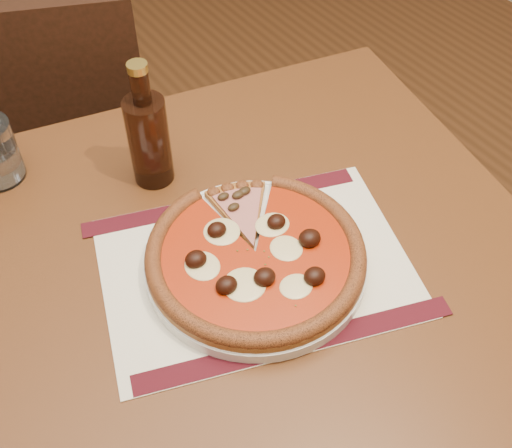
{
  "coord_description": "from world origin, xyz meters",
  "views": [
    {
      "loc": [
        0.06,
        -1.3,
        1.47
      ],
      "look_at": [
        0.41,
        -0.79,
        0.78
      ],
      "focal_mm": 45.0,
      "sensor_mm": 36.0,
      "label": 1
    }
  ],
  "objects_px": {
    "chair_far": "(57,139)",
    "plate": "(256,262)",
    "pizza": "(256,254)",
    "bottle": "(148,137)",
    "table": "(263,288)"
  },
  "relations": [
    {
      "from": "table",
      "to": "chair_far",
      "type": "height_order",
      "value": "chair_far"
    },
    {
      "from": "table",
      "to": "chair_far",
      "type": "bearing_deg",
      "value": 97.89
    },
    {
      "from": "pizza",
      "to": "bottle",
      "type": "height_order",
      "value": "bottle"
    },
    {
      "from": "plate",
      "to": "bottle",
      "type": "distance_m",
      "value": 0.26
    },
    {
      "from": "chair_far",
      "to": "plate",
      "type": "distance_m",
      "value": 0.76
    },
    {
      "from": "plate",
      "to": "table",
      "type": "bearing_deg",
      "value": 39.44
    },
    {
      "from": "pizza",
      "to": "plate",
      "type": "bearing_deg",
      "value": 71.18
    },
    {
      "from": "chair_far",
      "to": "plate",
      "type": "xyz_separation_m",
      "value": [
        0.06,
        -0.71,
        0.25
      ]
    },
    {
      "from": "chair_far",
      "to": "table",
      "type": "bearing_deg",
      "value": 120.08
    },
    {
      "from": "plate",
      "to": "pizza",
      "type": "xyz_separation_m",
      "value": [
        -0.0,
        -0.0,
        0.02
      ]
    },
    {
      "from": "chair_far",
      "to": "pizza",
      "type": "relative_size",
      "value": 2.93
    },
    {
      "from": "pizza",
      "to": "table",
      "type": "bearing_deg",
      "value": 39.77
    },
    {
      "from": "table",
      "to": "bottle",
      "type": "xyz_separation_m",
      "value": [
        -0.06,
        0.22,
        0.18
      ]
    },
    {
      "from": "table",
      "to": "plate",
      "type": "height_order",
      "value": "plate"
    },
    {
      "from": "chair_far",
      "to": "bottle",
      "type": "relative_size",
      "value": 4.22
    }
  ]
}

